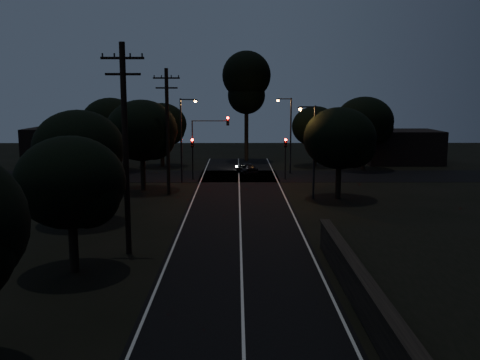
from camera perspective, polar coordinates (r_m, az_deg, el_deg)
name	(u,v)px	position (r m, az deg, el deg)	size (l,w,h in m)	color
road_surface	(239,196)	(44.54, -0.06, -1.70)	(60.00, 70.00, 0.03)	black
utility_pole_mid	(125,146)	(28.35, -12.13, 3.56)	(2.20, 0.30, 11.00)	black
utility_pole_far	(167,129)	(45.09, -7.74, 5.36)	(2.20, 0.30, 10.50)	black
tree_left_b	(74,185)	(26.01, -17.33, -0.51)	(5.13, 5.13, 6.52)	black
tree_left_c	(81,150)	(36.12, -16.56, 3.04)	(5.87, 5.87, 7.42)	black
tree_left_d	(144,132)	(47.30, -10.19, 5.06)	(6.26, 6.26, 7.94)	black
tree_far_nw	(163,125)	(63.19, -8.19, 5.78)	(5.83, 5.83, 7.39)	black
tree_far_w	(112,124)	(60.13, -13.45, 5.87)	(6.29, 6.29, 8.02)	black
tree_far_ne	(317,128)	(63.33, 8.24, 5.56)	(5.54, 5.54, 7.01)	black
tree_far_e	(367,123)	(61.30, 13.36, 5.98)	(6.41, 6.41, 8.13)	black
tree_right_a	(342,140)	(43.48, 10.86, 4.23)	(5.81, 5.81, 7.39)	black
tall_pine	(246,82)	(67.65, 0.70, 10.42)	(6.04, 6.04, 13.72)	black
building_left	(74,146)	(67.87, -17.32, 3.50)	(10.00, 8.00, 4.40)	black
building_right	(400,146)	(68.97, 16.73, 3.44)	(9.00, 7.00, 4.00)	black
signal_left	(193,151)	(53.09, -5.08, 3.10)	(0.28, 0.35, 4.10)	black
signal_right	(285,151)	(53.12, 4.87, 3.11)	(0.28, 0.35, 4.10)	black
signal_mast	(209,136)	(52.84, -3.28, 4.73)	(3.70, 0.35, 6.25)	black
streetlight_a	(183,134)	(51.02, -6.09, 4.87)	(1.66, 0.26, 8.00)	black
streetlight_b	(289,130)	(57.02, 5.24, 5.33)	(1.66, 0.26, 8.00)	black
streetlight_c	(312,145)	(43.24, 7.71, 3.70)	(1.46, 0.26, 7.50)	black
car	(247,168)	(56.60, 0.76, 1.25)	(1.46, 3.63, 1.24)	black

